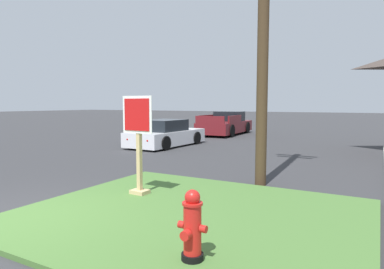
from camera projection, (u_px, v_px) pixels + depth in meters
The scene contains 7 objects.
ground_plane at pixel (7, 224), 5.60m from camera, with size 160.00×160.00×0.00m, color #333335.
grass_corner_patch at pixel (190, 215), 5.91m from camera, with size 5.82×5.06×0.08m, color #477033.
fire_hydrant at pixel (192, 227), 4.09m from camera, with size 0.38×0.34×0.87m.
stop_sign at pixel (139, 146), 7.07m from camera, with size 0.78×0.30×2.07m.
manhole_cover at pixel (109, 193), 7.48m from camera, with size 0.70×0.70×0.02m, color black.
parked_sedan_white at pixel (166, 135), 15.88m from camera, with size 2.03×4.31×1.25m.
pickup_truck_maroon at pixel (226, 125), 21.92m from camera, with size 2.33×5.25×1.48m.
Camera 1 is at (5.34, -3.25, 1.98)m, focal length 31.60 mm.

